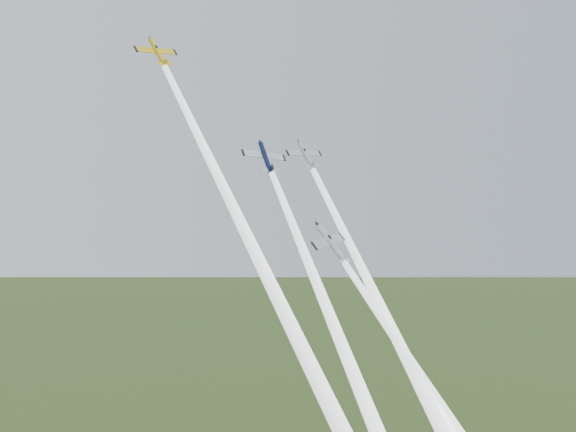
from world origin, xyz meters
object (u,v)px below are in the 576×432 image
(plane_silver_right, at_px, (306,155))
(plane_silver_low, at_px, (332,244))
(plane_yellow, at_px, (158,52))
(plane_navy, at_px, (265,157))

(plane_silver_right, xyz_separation_m, plane_silver_low, (-4.17, -12.55, -13.85))
(plane_yellow, distance_m, plane_silver_low, 39.33)
(plane_yellow, height_order, plane_silver_right, plane_yellow)
(plane_yellow, relative_size, plane_silver_right, 1.06)
(plane_silver_right, bearing_deg, plane_navy, -167.12)
(plane_navy, distance_m, plane_silver_low, 17.15)
(plane_navy, xyz_separation_m, plane_silver_right, (9.22, 2.48, 0.91))
(plane_yellow, xyz_separation_m, plane_navy, (13.65, -9.02, -15.93))
(plane_yellow, bearing_deg, plane_navy, -42.55)
(plane_navy, distance_m, plane_silver_right, 9.59)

